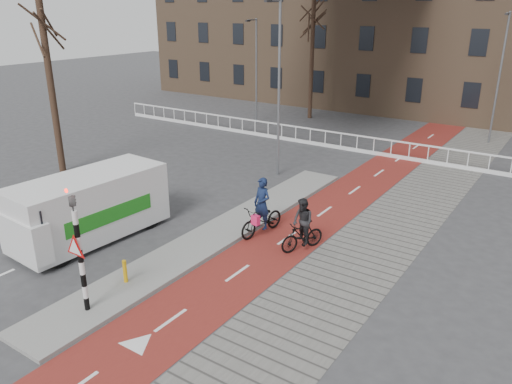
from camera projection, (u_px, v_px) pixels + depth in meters
The scene contains 16 objects.
ground at pixel (157, 287), 14.75m from camera, with size 120.00×120.00×0.00m, color #38383A.
bike_lane at pixel (345, 197), 21.73m from camera, with size 2.50×60.00×0.01m, color maroon.
sidewalk at pixel (409, 211), 20.26m from camera, with size 3.00×60.00×0.01m, color slate.
curb_island at pixel (221, 232), 18.21m from camera, with size 1.80×16.00×0.12m, color gray.
traffic_signal at pixel (78, 247), 12.80m from camera, with size 0.80×0.80×3.68m.
bollard at pixel (125, 271), 14.69m from camera, with size 0.12×0.12×0.70m, color #F1AF0D.
cyclist_near at pixel (262, 216), 17.96m from camera, with size 1.04×2.16×2.13m.
cyclist_far at pixel (302, 229), 16.76m from camera, with size 1.15×1.74×1.84m.
van at pixel (89, 206), 17.46m from camera, with size 2.51×5.57×2.34m.
railing at pixel (296, 137), 30.47m from camera, with size 28.00×0.10×0.99m.
townhouse_row at pixel (418, 6), 38.45m from camera, with size 46.00×10.00×15.90m.
tree_left at pixel (51, 89), 23.63m from camera, with size 0.32×0.32×8.23m, color black.
tree_mid at pixel (312, 61), 35.71m from camera, with size 0.29×0.29×8.28m, color black.
streetlight_near at pixel (279, 92), 23.16m from camera, with size 0.12×0.12×8.16m, color slate.
streetlight_left at pixel (256, 72), 34.49m from camera, with size 0.12×0.12×7.06m, color slate.
streetlight_right at pixel (499, 80), 29.09m from camera, with size 0.12×0.12×7.56m, color slate.
Camera 1 is at (9.62, -9.00, 7.80)m, focal length 35.00 mm.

